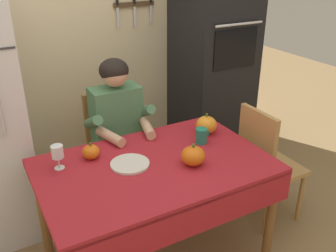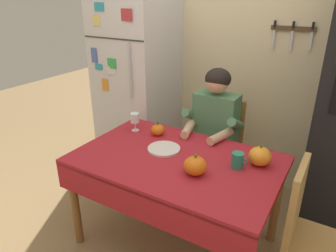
% 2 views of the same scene
% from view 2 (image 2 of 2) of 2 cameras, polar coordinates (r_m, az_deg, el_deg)
% --- Properties ---
extents(ground_plane, '(10.00, 10.00, 0.00)m').
position_cam_2_polar(ground_plane, '(2.54, 0.20, -21.57)').
color(ground_plane, '#93754C').
rests_on(ground_plane, ground).
extents(back_wall_assembly, '(3.70, 0.13, 2.60)m').
position_cam_2_polar(back_wall_assembly, '(3.06, 14.47, 13.36)').
color(back_wall_assembly, beige).
rests_on(back_wall_assembly, ground).
extents(refrigerator, '(0.68, 0.71, 1.80)m').
position_cam_2_polar(refrigerator, '(3.25, -5.58, 7.28)').
color(refrigerator, silver).
rests_on(refrigerator, ground).
extents(dining_table, '(1.40, 0.90, 0.74)m').
position_cam_2_polar(dining_table, '(2.18, 1.26, -8.03)').
color(dining_table, brown).
rests_on(dining_table, ground).
extents(chair_behind_person, '(0.40, 0.40, 0.93)m').
position_cam_2_polar(chair_behind_person, '(2.88, 9.37, -3.43)').
color(chair_behind_person, '#9E6B33').
rests_on(chair_behind_person, ground).
extents(seated_person, '(0.47, 0.55, 1.25)m').
position_cam_2_polar(seated_person, '(2.63, 8.12, -0.63)').
color(seated_person, '#38384C').
rests_on(seated_person, ground).
extents(chair_right_side, '(0.40, 0.40, 0.93)m').
position_cam_2_polar(chair_right_side, '(2.07, 24.57, -17.46)').
color(chair_right_side, tan).
rests_on(chair_right_side, ground).
extents(coffee_mug, '(0.11, 0.08, 0.10)m').
position_cam_2_polar(coffee_mug, '(2.07, 12.71, -6.18)').
color(coffee_mug, '#237F66').
rests_on(coffee_mug, dining_table).
extents(wine_glass, '(0.07, 0.07, 0.15)m').
position_cam_2_polar(wine_glass, '(2.54, -6.12, 1.37)').
color(wine_glass, white).
rests_on(wine_glass, dining_table).
extents(pumpkin_large, '(0.15, 0.15, 0.14)m').
position_cam_2_polar(pumpkin_large, '(1.96, 5.04, -7.28)').
color(pumpkin_large, orange).
rests_on(pumpkin_large, dining_table).
extents(pumpkin_medium, '(0.11, 0.11, 0.11)m').
position_cam_2_polar(pumpkin_medium, '(2.48, -1.89, -0.69)').
color(pumpkin_medium, orange).
rests_on(pumpkin_medium, dining_table).
extents(pumpkin_small, '(0.15, 0.15, 0.15)m').
position_cam_2_polar(pumpkin_small, '(2.13, 16.55, -5.35)').
color(pumpkin_small, orange).
rests_on(pumpkin_small, dining_table).
extents(serving_tray, '(0.24, 0.24, 0.02)m').
position_cam_2_polar(serving_tray, '(2.26, -0.76, -4.21)').
color(serving_tray, silver).
rests_on(serving_tray, dining_table).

